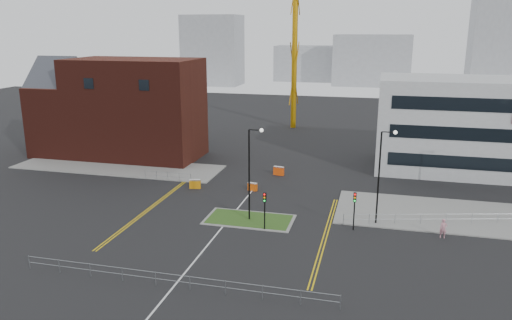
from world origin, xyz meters
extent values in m
plane|color=black|center=(0.00, 0.00, 0.00)|extent=(200.00, 200.00, 0.00)
cube|color=slate|center=(-20.00, 22.00, 0.06)|extent=(28.00, 8.00, 0.12)
cube|color=slate|center=(22.00, 14.00, 0.06)|extent=(24.00, 10.00, 0.12)
cube|color=slate|center=(2.00, 8.00, 0.04)|extent=(8.60, 4.60, 0.08)
cube|color=#254517|center=(2.00, 8.00, 0.06)|extent=(8.00, 4.00, 0.12)
cube|color=#431710|center=(-20.00, 28.00, 7.00)|extent=(18.00, 10.00, 14.00)
cube|color=black|center=(-24.00, 22.98, 11.00)|extent=(1.40, 0.10, 1.40)
cube|color=black|center=(-16.00, 22.98, 11.00)|extent=(1.40, 0.10, 1.40)
cube|color=#431710|center=(-32.00, 28.00, 5.00)|extent=(6.00, 10.00, 10.00)
cube|color=#2D3038|center=(-32.00, 28.00, 10.00)|extent=(6.40, 8.49, 8.49)
cube|color=#A5A7AA|center=(26.00, 32.00, 6.00)|extent=(25.00, 12.00, 12.00)
cube|color=black|center=(26.00, 25.98, 2.50)|extent=(22.00, 0.10, 1.60)
cube|color=black|center=(26.00, 25.98, 6.00)|extent=(22.00, 0.10, 1.60)
cube|color=black|center=(26.00, 25.98, 9.50)|extent=(22.00, 0.10, 1.60)
cylinder|color=#BC800B|center=(-2.00, 55.00, 17.04)|extent=(1.00, 1.00, 34.09)
cylinder|color=black|center=(2.00, 8.00, 4.50)|extent=(0.16, 0.16, 9.00)
cylinder|color=black|center=(2.60, 8.00, 9.00)|extent=(1.20, 0.10, 0.10)
sphere|color=silver|center=(3.20, 8.00, 9.00)|extent=(0.36, 0.36, 0.36)
cylinder|color=black|center=(14.00, 10.00, 4.50)|extent=(0.16, 0.16, 9.00)
cylinder|color=black|center=(14.60, 10.00, 9.00)|extent=(1.20, 0.10, 0.10)
sphere|color=silver|center=(15.20, 10.00, 9.00)|extent=(0.36, 0.36, 0.36)
cylinder|color=black|center=(4.00, 6.00, 1.50)|extent=(0.12, 0.12, 3.00)
cube|color=black|center=(4.00, 6.00, 3.20)|extent=(0.28, 0.22, 0.90)
sphere|color=red|center=(4.00, 5.87, 3.50)|extent=(0.18, 0.18, 0.18)
sphere|color=orange|center=(4.00, 5.87, 3.20)|extent=(0.18, 0.18, 0.18)
sphere|color=#0CCC33|center=(4.00, 5.87, 2.90)|extent=(0.18, 0.18, 0.18)
cylinder|color=black|center=(12.00, 8.00, 1.50)|extent=(0.12, 0.12, 3.00)
cube|color=black|center=(12.00, 8.00, 3.20)|extent=(0.28, 0.22, 0.90)
sphere|color=red|center=(12.00, 7.87, 3.50)|extent=(0.18, 0.18, 0.18)
sphere|color=orange|center=(12.00, 7.87, 3.20)|extent=(0.18, 0.18, 0.18)
sphere|color=#0CCC33|center=(12.00, 7.87, 2.90)|extent=(0.18, 0.18, 0.18)
cylinder|color=gray|center=(0.00, -6.00, 1.05)|extent=(24.00, 0.04, 0.04)
cylinder|color=gray|center=(0.00, -6.00, 0.55)|extent=(24.00, 0.04, 0.04)
cylinder|color=gray|center=(-12.00, -6.00, 0.55)|extent=(0.05, 0.05, 1.10)
cylinder|color=gray|center=(12.00, -6.00, 0.55)|extent=(0.05, 0.05, 1.10)
cylinder|color=gray|center=(-11.00, 18.00, 1.05)|extent=(6.00, 0.04, 0.04)
cylinder|color=gray|center=(-11.00, 18.00, 0.55)|extent=(6.00, 0.04, 0.04)
cylinder|color=gray|center=(-14.00, 18.00, 0.55)|extent=(0.05, 0.05, 1.10)
cylinder|color=gray|center=(-8.00, 18.00, 0.55)|extent=(0.05, 0.05, 1.10)
cylinder|color=gray|center=(20.50, 11.50, 1.05)|extent=(19.01, 5.04, 0.04)
cylinder|color=gray|center=(20.50, 11.50, 0.55)|extent=(19.01, 5.04, 0.04)
cylinder|color=gray|center=(11.00, 9.00, 0.55)|extent=(0.05, 0.05, 1.10)
cube|color=silver|center=(0.00, 2.00, 0.01)|extent=(0.15, 30.00, 0.01)
cube|color=gold|center=(-9.00, 10.00, 0.01)|extent=(0.12, 24.00, 0.01)
cube|color=gold|center=(-8.70, 10.00, 0.01)|extent=(0.12, 24.00, 0.01)
cube|color=gold|center=(9.50, 6.00, 0.01)|extent=(0.12, 20.00, 0.01)
cube|color=gold|center=(9.80, 6.00, 0.01)|extent=(0.12, 20.00, 0.01)
cube|color=gray|center=(-40.00, 120.00, 11.00)|extent=(18.00, 12.00, 22.00)
cube|color=gray|center=(10.00, 130.00, 8.00)|extent=(24.00, 12.00, 16.00)
cube|color=gray|center=(45.00, 125.00, 14.00)|extent=(14.00, 12.00, 28.00)
cube|color=gray|center=(-8.00, 140.00, 6.00)|extent=(30.00, 12.00, 12.00)
imported|color=#CB8393|center=(19.86, 8.15, 0.88)|extent=(0.65, 0.44, 1.76)
cube|color=orange|center=(-6.68, 16.00, 0.53)|extent=(1.33, 0.64, 1.06)
cube|color=silver|center=(-6.68, 16.00, 1.01)|extent=(1.33, 0.64, 0.13)
cube|color=#E6470C|center=(1.69, 23.70, 0.56)|extent=(1.40, 0.70, 1.11)
cube|color=silver|center=(1.69, 23.70, 1.06)|extent=(1.40, 0.70, 0.13)
cube|color=#D44F0B|center=(0.02, 16.87, 0.46)|extent=(1.16, 0.59, 0.93)
cube|color=silver|center=(0.02, 16.87, 0.88)|extent=(1.16, 0.59, 0.11)
camera|label=1|loc=(13.78, -35.99, 18.22)|focal=35.00mm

